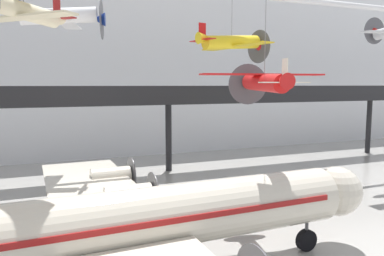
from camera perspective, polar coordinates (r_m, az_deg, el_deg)
name	(u,v)px	position (r m, az deg, el deg)	size (l,w,h in m)	color
hangar_back_wall	(142,71)	(53.06, -7.58, 8.67)	(140.00, 3.00, 23.48)	silver
mezzanine_walkway	(171,101)	(41.20, -3.20, 4.15)	(110.00, 3.20, 9.66)	black
airliner_silver_main	(101,228)	(18.11, -13.64, -14.54)	(31.61, 35.63, 9.16)	beige
suspended_plane_yellow_lowwing	(232,43)	(35.16, 6.04, 12.82)	(7.38, 8.95, 5.99)	yellow
suspended_plane_cream_biplane	(23,10)	(20.90, -24.33, 16.06)	(5.35, 5.34, 5.69)	beige
suspended_plane_white_twin	(59,16)	(29.99, -19.59, 15.73)	(6.87, 8.25, 4.71)	silver
suspended_plane_red_highwing	(264,82)	(23.87, 10.95, 6.94)	(8.02, 6.62, 9.31)	red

